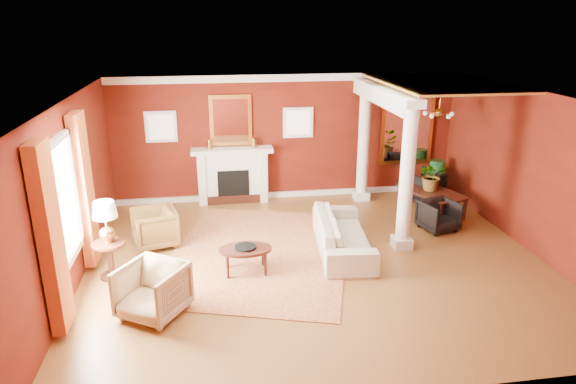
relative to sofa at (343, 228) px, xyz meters
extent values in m
plane|color=brown|center=(-0.56, -0.33, -0.45)|extent=(8.00, 8.00, 0.00)
cube|color=#61170D|center=(-0.56, 3.17, 1.00)|extent=(8.00, 0.04, 2.90)
cube|color=#61170D|center=(-0.56, -3.83, 1.00)|extent=(8.00, 0.04, 2.90)
cube|color=#61170D|center=(-4.56, -0.33, 1.00)|extent=(0.04, 7.00, 2.90)
cube|color=#61170D|center=(3.44, -0.33, 1.00)|extent=(0.04, 7.00, 2.90)
cube|color=white|center=(-0.56, -0.33, 2.45)|extent=(8.00, 7.00, 0.04)
cube|color=white|center=(-1.86, 3.00, 0.15)|extent=(1.60, 0.34, 1.20)
cube|color=black|center=(-1.86, 2.82, 0.00)|extent=(0.72, 0.03, 0.70)
cube|color=black|center=(-1.86, 2.82, -0.35)|extent=(1.20, 0.05, 0.20)
cube|color=white|center=(-1.86, 2.96, 0.79)|extent=(1.85, 0.42, 0.10)
cube|color=white|center=(-2.56, 2.97, 0.15)|extent=(0.16, 0.40, 1.20)
cube|color=white|center=(-1.16, 2.97, 0.15)|extent=(0.16, 0.40, 1.20)
cube|color=gold|center=(-1.86, 3.13, 1.45)|extent=(0.95, 0.06, 1.15)
cube|color=white|center=(-1.86, 3.09, 1.45)|extent=(0.78, 0.02, 0.98)
cube|color=white|center=(-3.41, 3.14, 1.35)|extent=(0.70, 0.06, 0.70)
cube|color=white|center=(-3.41, 3.10, 1.35)|extent=(0.54, 0.02, 0.54)
cube|color=white|center=(-0.31, 3.14, 1.35)|extent=(0.70, 0.06, 0.70)
cube|color=white|center=(-0.31, 3.10, 1.35)|extent=(0.54, 0.02, 0.54)
cube|color=white|center=(-4.55, -0.93, 1.10)|extent=(0.03, 1.30, 1.70)
cube|color=white|center=(-4.51, -1.63, 1.10)|extent=(0.08, 0.10, 1.90)
cube|color=white|center=(-4.51, -0.23, 1.10)|extent=(0.08, 0.10, 1.90)
cube|color=#A24B1B|center=(-4.44, -1.93, 0.95)|extent=(0.18, 0.55, 2.60)
cube|color=#A24B1B|center=(-4.44, 0.07, 0.95)|extent=(0.18, 0.55, 2.60)
cube|color=white|center=(1.14, -0.03, -0.35)|extent=(0.34, 0.34, 0.20)
cylinder|color=white|center=(1.14, -0.03, 1.00)|extent=(0.26, 0.26, 2.50)
cube|color=white|center=(1.14, -0.03, 2.27)|extent=(0.36, 0.36, 0.16)
cube|color=white|center=(1.14, 2.67, -0.35)|extent=(0.34, 0.34, 0.20)
cylinder|color=white|center=(1.14, 2.67, 1.00)|extent=(0.26, 0.26, 2.50)
cube|color=white|center=(1.14, 2.67, 2.27)|extent=(0.36, 0.36, 0.16)
cube|color=white|center=(1.14, 1.57, 2.17)|extent=(0.30, 3.20, 0.32)
cube|color=gold|center=(2.29, 1.42, 2.42)|extent=(2.30, 3.40, 0.04)
cube|color=gold|center=(2.34, 3.13, 1.10)|extent=(1.30, 0.06, 1.70)
cube|color=white|center=(2.34, 3.09, 1.10)|extent=(1.10, 0.02, 1.50)
cylinder|color=#A77F34|center=(2.34, 1.47, 2.13)|extent=(0.02, 0.02, 0.65)
sphere|color=#A77F34|center=(2.34, 1.47, 1.80)|extent=(0.20, 0.20, 0.20)
sphere|color=beige|center=(2.62, 1.47, 1.77)|extent=(0.09, 0.09, 0.09)
sphere|color=beige|center=(2.42, 1.73, 1.77)|extent=(0.09, 0.09, 0.09)
sphere|color=beige|center=(2.11, 1.63, 1.77)|extent=(0.09, 0.09, 0.09)
sphere|color=beige|center=(2.11, 1.30, 1.77)|extent=(0.09, 0.09, 0.09)
sphere|color=beige|center=(2.42, 1.20, 1.77)|extent=(0.09, 0.09, 0.09)
cube|color=white|center=(-0.56, 3.13, 2.37)|extent=(8.00, 0.08, 0.16)
cube|color=white|center=(-0.56, 3.13, -0.39)|extent=(8.00, 0.08, 0.12)
cube|color=maroon|center=(-1.54, 0.11, -0.44)|extent=(4.23, 4.93, 0.02)
imported|color=beige|center=(0.00, 0.00, 0.00)|extent=(0.90, 2.35, 0.90)
imported|color=black|center=(-3.45, 0.75, -0.05)|extent=(0.91, 0.94, 0.80)
imported|color=tan|center=(-3.26, -1.69, -0.02)|extent=(1.13, 1.11, 0.86)
cylinder|color=black|center=(-1.84, -0.59, -0.02)|extent=(0.89, 0.89, 0.05)
cylinder|color=black|center=(-2.15, -0.78, -0.25)|extent=(0.05, 0.05, 0.40)
cylinder|color=black|center=(-1.52, -0.78, -0.25)|extent=(0.05, 0.05, 0.40)
cylinder|color=black|center=(-2.15, -0.39, -0.25)|extent=(0.05, 0.05, 0.40)
cylinder|color=black|center=(-1.52, -0.39, -0.25)|extent=(0.05, 0.05, 0.40)
imported|color=black|center=(-1.90, -0.61, 0.11)|extent=(0.15, 0.05, 0.20)
cylinder|color=black|center=(-4.06, -0.41, -0.43)|extent=(0.39, 0.39, 0.04)
cylinder|color=black|center=(-4.06, -0.41, -0.14)|extent=(0.10, 0.10, 0.61)
cylinder|color=black|center=(-4.06, -0.41, 0.16)|extent=(0.54, 0.54, 0.04)
sphere|color=#A77F34|center=(-4.06, -0.41, 0.34)|extent=(0.25, 0.25, 0.25)
cylinder|color=#A77F34|center=(-4.06, -0.41, 0.52)|extent=(0.03, 0.03, 0.27)
cone|color=beige|center=(-4.06, -0.41, 0.76)|extent=(0.39, 0.39, 0.27)
imported|color=black|center=(2.42, 1.58, -0.04)|extent=(0.97, 1.57, 0.83)
imported|color=black|center=(2.17, 0.66, -0.11)|extent=(0.81, 0.78, 0.68)
imported|color=black|center=(2.51, 2.34, -0.05)|extent=(1.02, 0.99, 0.81)
sphere|color=#15431D|center=(2.94, 2.55, -0.27)|extent=(0.39, 0.39, 0.39)
cylinder|color=#15431D|center=(2.94, 2.55, 0.01)|extent=(0.35, 0.35, 0.92)
imported|color=#26591E|center=(2.40, 1.63, 0.64)|extent=(0.64, 0.71, 0.52)
camera|label=1|loc=(-2.31, -8.43, 3.70)|focal=32.00mm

